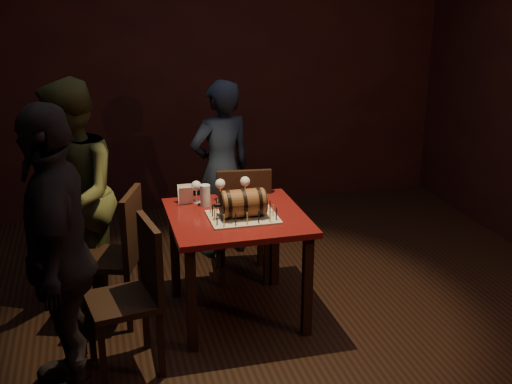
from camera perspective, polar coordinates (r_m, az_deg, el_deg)
room_shell at (r=3.96m, az=1.01°, el=6.01°), size 5.04×5.04×2.80m
pub_table at (r=4.34m, az=-1.72°, el=-3.37°), size 0.90×0.90×0.75m
cake_board at (r=4.24m, az=-1.17°, el=-2.24°), size 0.45×0.35×0.01m
barrel_cake at (r=4.20m, az=-1.19°, el=-0.99°), size 0.34×0.20×0.20m
birthday_candles at (r=4.22m, az=-1.18°, el=-1.65°), size 0.40×0.30×0.09m
wine_glass_left at (r=4.50m, az=-5.33°, el=0.46°), size 0.07×0.07×0.16m
wine_glass_mid at (r=4.53m, az=-3.20°, el=0.64°), size 0.07×0.07×0.16m
wine_glass_right at (r=4.58m, az=-0.98°, el=0.86°), size 0.07×0.07×0.16m
pint_of_ale at (r=4.45m, az=-4.55°, el=-0.33°), size 0.07×0.07×0.15m
menu_card at (r=4.50m, az=-6.29°, el=-0.27°), size 0.10×0.05×0.13m
chair_back at (r=4.87m, az=-1.18°, el=-2.33°), size 0.44×0.44×0.93m
chair_left_rear at (r=4.43m, az=-12.06°, el=-5.00°), size 0.51×0.51×0.93m
chair_left_front at (r=3.88m, az=-10.67°, el=-8.41°), size 0.46×0.46×0.93m
person_back at (r=5.31m, az=-3.10°, el=1.98°), size 0.62×0.49×1.49m
person_left_rear at (r=4.61m, az=-16.08°, el=-0.44°), size 0.63×0.80×1.63m
person_left_front at (r=3.62m, az=-17.17°, el=-5.45°), size 0.46×1.01×1.68m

